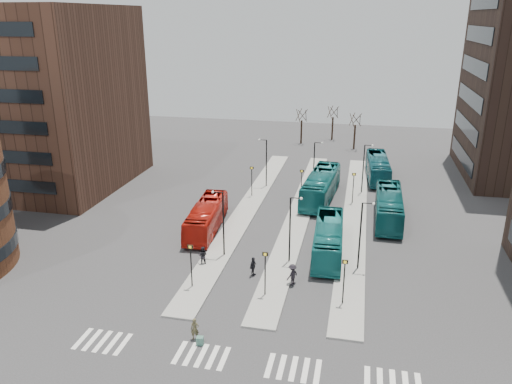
% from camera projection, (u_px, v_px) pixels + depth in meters
% --- Properties ---
extents(island_left, '(2.50, 45.00, 0.15)m').
position_uv_depth(island_left, '(248.00, 208.00, 56.77)').
color(island_left, gray).
rests_on(island_left, ground).
extents(island_mid, '(2.50, 45.00, 0.15)m').
position_uv_depth(island_mid, '(300.00, 212.00, 55.58)').
color(island_mid, gray).
rests_on(island_mid, ground).
extents(island_right, '(2.50, 45.00, 0.15)m').
position_uv_depth(island_right, '(355.00, 216.00, 54.38)').
color(island_right, gray).
rests_on(island_right, ground).
extents(suitcase, '(0.50, 0.41, 0.58)m').
position_uv_depth(suitcase, '(200.00, 341.00, 33.24)').
color(suitcase, navy).
rests_on(suitcase, ground).
extents(red_bus, '(3.23, 10.61, 2.91)m').
position_uv_depth(red_bus, '(206.00, 217.00, 50.68)').
color(red_bus, '#B5180D').
rests_on(red_bus, ground).
extents(teal_bus_a, '(2.91, 10.74, 2.97)m').
position_uv_depth(teal_bus_a, '(328.00, 239.00, 45.63)').
color(teal_bus_a, '#166E6F').
rests_on(teal_bus_a, ground).
extents(teal_bus_b, '(3.92, 12.43, 3.41)m').
position_uv_depth(teal_bus_b, '(321.00, 186.00, 59.03)').
color(teal_bus_b, '#146567').
rests_on(teal_bus_b, ground).
extents(teal_bus_c, '(2.82, 11.35, 3.15)m').
position_uv_depth(teal_bus_c, '(389.00, 206.00, 53.14)').
color(teal_bus_c, '#12595C').
rests_on(teal_bus_c, ground).
extents(teal_bus_d, '(3.23, 11.20, 3.08)m').
position_uv_depth(teal_bus_d, '(378.00, 168.00, 66.76)').
color(teal_bus_d, '#135460').
rests_on(teal_bus_d, ground).
extents(traveller, '(0.63, 0.47, 1.57)m').
position_uv_depth(traveller, '(195.00, 329.00, 33.64)').
color(traveller, brown).
rests_on(traveller, ground).
extents(commuter_a, '(0.84, 0.66, 1.70)m').
position_uv_depth(commuter_a, '(203.00, 256.00, 43.81)').
color(commuter_a, black).
rests_on(commuter_a, ground).
extents(commuter_b, '(0.68, 1.06, 1.68)m').
position_uv_depth(commuter_b, '(253.00, 266.00, 41.92)').
color(commuter_b, black).
rests_on(commuter_b, ground).
extents(commuter_c, '(1.20, 1.36, 1.82)m').
position_uv_depth(commuter_c, '(292.00, 275.00, 40.47)').
color(commuter_c, black).
rests_on(commuter_c, ground).
extents(crosswalk_stripes, '(22.35, 2.40, 0.01)m').
position_uv_depth(crosswalk_stripes, '(243.00, 361.00, 31.69)').
color(crosswalk_stripes, silver).
rests_on(crosswalk_stripes, ground).
extents(office_block, '(25.00, 20.12, 22.00)m').
position_uv_depth(office_block, '(23.00, 98.00, 62.77)').
color(office_block, '#492E22').
rests_on(office_block, ground).
extents(sign_poles, '(12.45, 22.12, 3.65)m').
position_uv_depth(sign_poles, '(287.00, 216.00, 48.43)').
color(sign_poles, black).
rests_on(sign_poles, ground).
extents(lamp_posts, '(14.04, 20.24, 6.12)m').
position_uv_depth(lamp_posts, '(304.00, 189.00, 52.44)').
color(lamp_posts, black).
rests_on(lamp_posts, ground).
extents(bare_trees, '(10.97, 8.14, 5.90)m').
position_uv_depth(bare_trees, '(329.00, 128.00, 84.66)').
color(bare_trees, black).
rests_on(bare_trees, ground).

